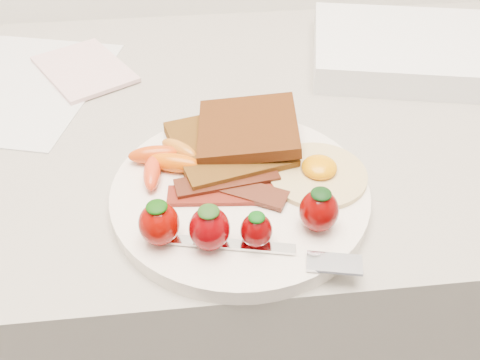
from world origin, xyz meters
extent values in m
cube|color=gray|center=(0.00, 1.70, 0.45)|extent=(2.00, 0.60, 0.90)
cylinder|color=white|center=(0.02, 1.53, 0.91)|extent=(0.27, 0.27, 0.02)
cube|color=black|center=(0.01, 1.59, 0.93)|extent=(0.15, 0.15, 0.01)
cube|color=black|center=(0.03, 1.61, 0.94)|extent=(0.12, 0.12, 0.03)
cylinder|color=beige|center=(0.10, 1.54, 0.92)|extent=(0.14, 0.14, 0.01)
ellipsoid|color=orange|center=(0.10, 1.54, 0.93)|extent=(0.05, 0.05, 0.02)
cube|color=#3D0A08|center=(-0.01, 1.52, 0.92)|extent=(0.11, 0.04, 0.00)
cube|color=black|center=(0.01, 1.53, 0.92)|extent=(0.11, 0.08, 0.00)
cube|color=black|center=(0.00, 1.54, 0.92)|extent=(0.11, 0.04, 0.00)
ellipsoid|color=#CA400B|center=(-0.07, 1.58, 0.93)|extent=(0.06, 0.02, 0.02)
ellipsoid|color=#D85803|center=(-0.05, 1.57, 0.93)|extent=(0.06, 0.04, 0.02)
ellipsoid|color=red|center=(-0.08, 1.55, 0.93)|extent=(0.02, 0.05, 0.02)
ellipsoid|color=#BF6819|center=(-0.05, 1.59, 0.93)|extent=(0.05, 0.05, 0.02)
ellipsoid|color=#780400|center=(-0.07, 1.47, 0.94)|extent=(0.04, 0.04, 0.04)
ellipsoid|color=#0E3F06|center=(-0.07, 1.47, 0.96)|extent=(0.02, 0.02, 0.01)
ellipsoid|color=#620003|center=(-0.02, 1.46, 0.94)|extent=(0.04, 0.04, 0.04)
ellipsoid|color=#1C4011|center=(-0.02, 1.46, 0.96)|extent=(0.02, 0.02, 0.01)
ellipsoid|color=#4E0001|center=(0.02, 1.45, 0.93)|extent=(0.03, 0.03, 0.03)
ellipsoid|color=#0A480C|center=(0.02, 1.45, 0.95)|extent=(0.02, 0.02, 0.01)
ellipsoid|color=#5C0100|center=(0.08, 1.47, 0.94)|extent=(0.04, 0.04, 0.04)
ellipsoid|color=black|center=(0.08, 1.47, 0.96)|extent=(0.02, 0.02, 0.01)
cube|color=silver|center=(0.00, 1.45, 0.92)|extent=(0.12, 0.04, 0.00)
cube|color=silver|center=(0.09, 1.42, 0.92)|extent=(0.05, 0.03, 0.00)
cube|color=silver|center=(-0.26, 1.79, 0.90)|extent=(0.27, 0.32, 0.00)
cube|color=beige|center=(-0.18, 1.82, 0.91)|extent=(0.16, 0.18, 0.01)
cube|color=white|center=(0.29, 1.80, 0.92)|extent=(0.31, 0.27, 0.04)
camera|label=1|loc=(-0.03, 1.12, 1.29)|focal=40.00mm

